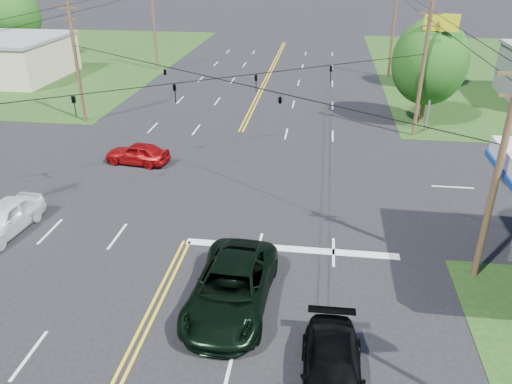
# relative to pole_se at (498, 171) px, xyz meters

# --- Properties ---
(ground) EXTENTS (280.00, 280.00, 0.00)m
(ground) POSITION_rel_pole_se_xyz_m (-13.00, 9.00, -4.92)
(ground) COLOR black
(ground) RESTS_ON ground
(grass_nw) EXTENTS (46.00, 48.00, 0.03)m
(grass_nw) POSITION_rel_pole_se_xyz_m (-48.00, 41.00, -4.92)
(grass_nw) COLOR #1C3A12
(grass_nw) RESTS_ON ground
(stop_bar) EXTENTS (10.00, 0.50, 0.02)m
(stop_bar) POSITION_rel_pole_se_xyz_m (-8.00, 1.00, -4.92)
(stop_bar) COLOR silver
(stop_bar) RESTS_ON ground
(pole_se) EXTENTS (1.60, 0.28, 9.50)m
(pole_se) POSITION_rel_pole_se_xyz_m (0.00, 0.00, 0.00)
(pole_se) COLOR #49361E
(pole_se) RESTS_ON ground
(pole_nw) EXTENTS (1.60, 0.28, 9.50)m
(pole_nw) POSITION_rel_pole_se_xyz_m (-26.00, 18.00, 0.00)
(pole_nw) COLOR #49361E
(pole_nw) RESTS_ON ground
(pole_ne) EXTENTS (1.60, 0.28, 9.50)m
(pole_ne) POSITION_rel_pole_se_xyz_m (0.00, 18.00, 0.00)
(pole_ne) COLOR #49361E
(pole_ne) RESTS_ON ground
(pole_left_far) EXTENTS (1.60, 0.28, 10.00)m
(pole_left_far) POSITION_rel_pole_se_xyz_m (-26.00, 37.00, 0.25)
(pole_left_far) COLOR #49361E
(pole_left_far) RESTS_ON ground
(pole_right_far) EXTENTS (1.60, 0.28, 10.00)m
(pole_right_far) POSITION_rel_pole_se_xyz_m (0.00, 37.00, 0.25)
(pole_right_far) COLOR #49361E
(pole_right_far) RESTS_ON ground
(span_wire_signals) EXTENTS (26.00, 18.00, 1.13)m
(span_wire_signals) POSITION_rel_pole_se_xyz_m (-13.00, 9.00, 1.08)
(span_wire_signals) COLOR black
(span_wire_signals) RESTS_ON ground
(power_lines) EXTENTS (26.04, 100.00, 0.64)m
(power_lines) POSITION_rel_pole_se_xyz_m (-13.00, 7.00, 3.68)
(power_lines) COLOR black
(power_lines) RESTS_ON ground
(tree_right_a) EXTENTS (5.70, 5.70, 8.18)m
(tree_right_a) POSITION_rel_pole_se_xyz_m (1.00, 21.00, -0.05)
(tree_right_a) COLOR #49361E
(tree_right_a) RESTS_ON ground
(tree_right_b) EXTENTS (4.94, 4.94, 7.09)m
(tree_right_b) POSITION_rel_pole_se_xyz_m (3.50, 33.00, -0.70)
(tree_right_b) COLOR #49361E
(tree_right_b) RESTS_ON ground
(tree_far_l) EXTENTS (6.08, 6.08, 8.72)m
(tree_far_l) POSITION_rel_pole_se_xyz_m (-45.00, 41.00, 0.28)
(tree_far_l) COLOR #49361E
(tree_far_l) RESTS_ON ground
(pickup_dkgreen) EXTENTS (3.18, 6.48, 1.77)m
(pickup_dkgreen) POSITION_rel_pole_se_xyz_m (-10.00, -3.43, -4.03)
(pickup_dkgreen) COLOR black
(pickup_dkgreen) RESTS_ON ground
(suv_black) EXTENTS (2.07, 4.92, 1.42)m
(suv_black) POSITION_rel_pole_se_xyz_m (-6.12, -7.06, -4.21)
(suv_black) COLOR black
(suv_black) RESTS_ON ground
(pickup_white) EXTENTS (2.28, 4.79, 1.58)m
(pickup_white) POSITION_rel_pole_se_xyz_m (-22.08, 0.67, -4.12)
(pickup_white) COLOR white
(pickup_white) RESTS_ON ground
(sedan_red) EXTENTS (4.32, 2.16, 1.41)m
(sedan_red) POSITION_rel_pole_se_xyz_m (-18.65, 10.00, -4.21)
(sedan_red) COLOR #990B0C
(sedan_red) RESTS_ON ground
(polesign_ne) EXTENTS (2.31, 1.01, 8.59)m
(polesign_ne) POSITION_rel_pole_se_xyz_m (1.04, 19.16, 1.86)
(polesign_ne) COLOR #A5A5AA
(polesign_ne) RESTS_ON ground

